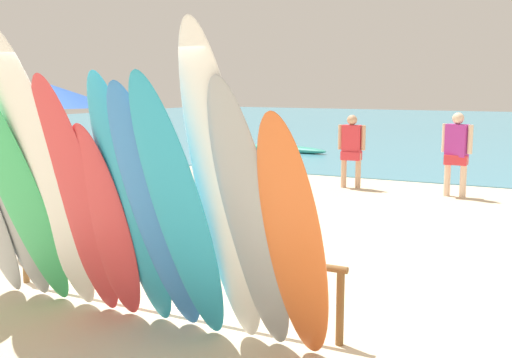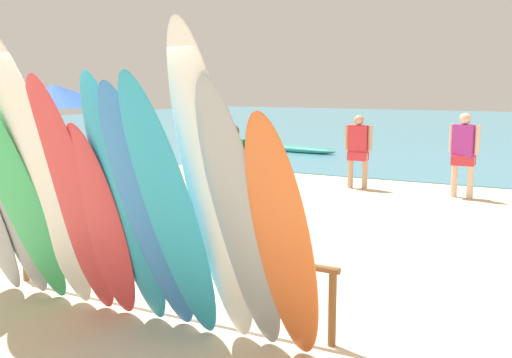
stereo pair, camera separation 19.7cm
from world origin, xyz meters
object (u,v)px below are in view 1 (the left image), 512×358
Objects in this scene: surfboard_white_9 at (224,197)px; beachgoer_near_rack at (215,163)px; surfboard_white_3 at (46,180)px; surfboard_green_2 at (20,196)px; beachgoer_photographing at (457,149)px; surfboard_rack at (160,254)px; surfboard_red_4 at (78,203)px; surfboard_red_5 at (107,225)px; surfboard_teal_8 at (181,217)px; beachgoer_by_water at (230,169)px; surfboard_teal_6 at (132,206)px; beach_chair_red at (32,199)px; surfboard_orange_11 at (295,244)px; beach_umbrella at (51,96)px; distant_boat at (285,149)px; surfboard_grey_1 at (5,186)px; beachgoer_strolling at (352,146)px; surfboard_grey_10 at (251,224)px; surfboard_blue_7 at (158,216)px.

surfboard_white_9 reaches higher than beachgoer_near_rack.
surfboard_white_3 reaches higher than surfboard_white_9.
beachgoer_photographing is (2.69, 8.49, -0.21)m from surfboard_green_2.
surfboard_rack is 0.98m from surfboard_red_4.
surfboard_teal_8 is at bearing -13.53° from surfboard_red_5.
surfboard_teal_6 is at bearing -76.42° from beachgoer_by_water.
beachgoer_photographing is 1.92× the size of beach_chair_red.
surfboard_rack is at bearing -75.81° from beachgoer_by_water.
surfboard_red_5 is at bearing 171.90° from surfboard_white_9.
surfboard_white_9 is 0.68m from surfboard_orange_11.
beachgoer_photographing is at bearing 77.07° from surfboard_red_5.
beach_umbrella reaches higher than distant_boat.
surfboard_grey_1 reaches higher than beach_umbrella.
distant_boat is at bearing 101.52° from surfboard_green_2.
surfboard_orange_11 reaches higher than beachgoer_photographing.
surfboard_teal_6 reaches higher than distant_boat.
beachgoer_strolling is (-0.74, 8.46, -0.27)m from surfboard_teal_6.
beach_umbrella reaches higher than beachgoer_photographing.
surfboard_teal_6 is 1.11× the size of beach_umbrella.
surfboard_grey_10 reaches higher than beachgoer_near_rack.
surfboard_teal_8 reaches higher than surfboard_blue_7.
beachgoer_strolling is 1.80× the size of beach_chair_red.
beachgoer_by_water is at bearing 95.90° from surfboard_red_4.
distant_boat is at bearing 107.04° from surfboard_red_5.
surfboard_white_9 reaches higher than surfboard_grey_1.
beachgoer_photographing reaches higher than beachgoer_by_water.
surfboard_red_5 is 0.81× the size of surfboard_blue_7.
surfboard_red_4 is (0.31, 0.08, -0.19)m from surfboard_white_3.
beach_chair_red is (-5.76, 2.80, -0.62)m from surfboard_orange_11.
distant_boat is (-6.13, 14.34, -1.05)m from surfboard_grey_10.
surfboard_rack is 1.55m from surfboard_white_9.
surfboard_green_2 is at bearing -19.33° from surfboard_grey_1.
surfboard_orange_11 is at bearing -21.03° from surfboard_rack.
surfboard_green_2 reaches higher than beachgoer_by_water.
beachgoer_by_water is 11.00m from distant_boat.
surfboard_teal_8 is at bearing -4.50° from surfboard_white_3.
surfboard_red_5 reaches higher than beach_chair_red.
surfboard_green_2 reaches higher than beachgoer_strolling.
surfboard_grey_1 is 1.07× the size of surfboard_grey_10.
surfboard_grey_10 is 2.80× the size of beach_chair_red.
surfboard_teal_6 is (1.23, 0.12, -0.00)m from surfboard_green_2.
surfboard_white_9 is (0.36, 0.08, 0.18)m from surfboard_teal_8.
surfboard_teal_6 is at bearing -176.94° from beachgoer_near_rack.
surfboard_white_9 is at bearing -5.78° from surfboard_grey_1.
beachgoer_near_rack is 3.09m from beach_chair_red.
surfboard_teal_6 is at bearing -2.78° from surfboard_grey_1.
surfboard_red_5 is 8.52m from beachgoer_photographing.
surfboard_teal_8 reaches higher than surfboard_red_5.
surfboard_teal_6 is 15.14m from distant_boat.
surfboard_rack is 1.56× the size of surfboard_blue_7.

